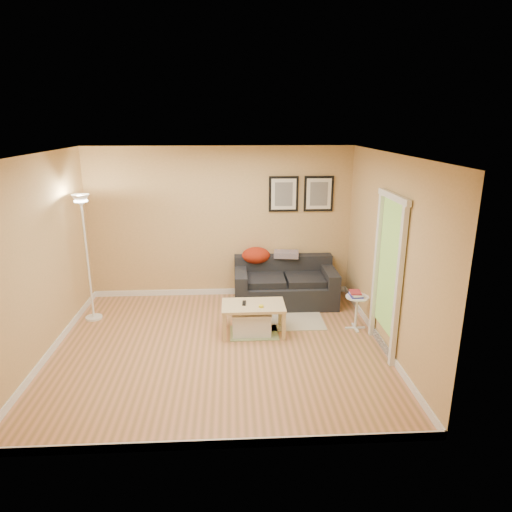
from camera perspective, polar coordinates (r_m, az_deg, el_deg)
The scene contains 25 objects.
floor at distance 6.32m, azimuth -4.65°, elevation -11.49°, with size 4.50×4.50×0.00m, color tan.
ceiling at distance 5.59m, azimuth -5.29°, elevation 12.72°, with size 4.50×4.50×0.00m, color white.
wall_back at distance 7.76m, azimuth -4.54°, elevation 4.15°, with size 4.50×4.50×0.00m, color tan.
wall_front at distance 3.95m, azimuth -5.74°, elevation -8.60°, with size 4.50×4.50×0.00m, color tan.
wall_left at distance 6.31m, azimuth -25.82°, elevation -0.46°, with size 4.00×4.00×0.00m, color tan.
wall_right at distance 6.17m, azimuth 16.42°, elevation 0.20°, with size 4.00×4.00×0.00m, color tan.
baseboard_back at distance 8.11m, azimuth -4.34°, elevation -4.51°, with size 4.50×0.02×0.10m, color white.
baseboard_front at distance 4.64m, azimuth -5.25°, elevation -22.65°, with size 4.50×0.02×0.10m, color white.
baseboard_left at distance 6.75m, azimuth -24.38°, elevation -10.65°, with size 0.02×4.00×0.10m, color white.
baseboard_right at distance 6.62m, azimuth 15.44°, elevation -10.23°, with size 0.02×4.00×0.10m, color white.
sofa at distance 7.62m, azimuth 3.71°, elevation -3.32°, with size 1.70×0.90×0.75m, color black, non-canonical shape.
red_throw at distance 7.72m, azimuth -0.00°, elevation 0.08°, with size 0.48×0.36×0.28m, color #AC350F, non-canonical shape.
plaid_throw at distance 7.78m, azimuth 3.86°, elevation 0.24°, with size 0.42×0.26×0.10m, color tan, non-canonical shape.
framed_print_left at distance 7.69m, azimuth 3.51°, elevation 7.86°, with size 0.50×0.04×0.60m, color black, non-canonical shape.
framed_print_right at distance 7.78m, azimuth 7.95°, elevation 7.83°, with size 0.50×0.04×0.60m, color black, non-canonical shape.
area_rug at distance 7.13m, azimuth 3.39°, elevation -7.98°, with size 1.25×0.85×0.01m, color #BAAD93.
green_runner at distance 6.68m, azimuth -0.25°, elevation -9.73°, with size 0.70×0.50×0.01m, color #668C4C.
coffee_table at distance 6.60m, azimuth -0.34°, elevation -7.97°, with size 0.91×0.55×0.45m, color #D0B87F, non-canonical shape.
remote_control at distance 6.53m, azimuth -1.52°, elevation -5.98°, with size 0.05×0.16×0.02m, color black.
tape_roll at distance 6.41m, azimuth 0.65°, elevation -6.40°, with size 0.07×0.07×0.03m, color yellow.
storage_bin at distance 6.62m, azimuth -0.59°, elevation -8.36°, with size 0.57×0.42×0.35m, color white, non-canonical shape.
side_table at distance 6.88m, azimuth 12.59°, elevation -7.02°, with size 0.34×0.34×0.52m, color white, non-canonical shape.
book_stack at distance 6.78m, azimuth 12.56°, elevation -4.70°, with size 0.17×0.23×0.07m, color navy, non-canonical shape.
floor_lamp at distance 7.28m, azimuth -20.57°, elevation -0.72°, with size 0.26×0.26×1.97m, color white, non-canonical shape.
doorway at distance 6.10m, azimuth 16.22°, elevation -2.68°, with size 0.12×1.01×2.13m, color white, non-canonical shape.
Camera 1 is at (0.19, -5.57, 2.99)m, focal length 31.53 mm.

